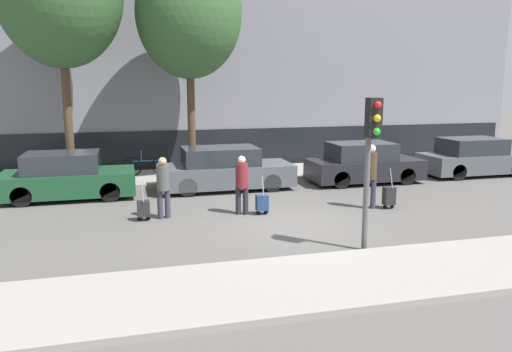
{
  "coord_description": "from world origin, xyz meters",
  "views": [
    {
      "loc": [
        -4.01,
        -11.58,
        3.56
      ],
      "look_at": [
        -0.46,
        1.8,
        0.95
      ],
      "focal_mm": 35.0,
      "sensor_mm": 36.0,
      "label": 1
    }
  ],
  "objects_px": {
    "pedestrian_left": "(163,184)",
    "trolley_left": "(143,209)",
    "pedestrian_center": "(242,182)",
    "pedestrian_right": "(371,172)",
    "parked_car_1": "(224,170)",
    "traffic_light": "(371,143)",
    "trolley_right": "(389,196)",
    "trolley_center": "(262,203)",
    "parked_car_2": "(363,164)",
    "bare_tree_near_crossing": "(189,14)",
    "parked_car_3": "(473,158)",
    "parked_bicycle": "(147,166)",
    "parked_car_0": "(67,177)"
  },
  "relations": [
    {
      "from": "pedestrian_left",
      "to": "trolley_left",
      "type": "distance_m",
      "value": 0.82
    },
    {
      "from": "pedestrian_center",
      "to": "pedestrian_right",
      "type": "xyz_separation_m",
      "value": [
        3.68,
        -0.3,
        0.14
      ]
    },
    {
      "from": "parked_car_1",
      "to": "traffic_light",
      "type": "distance_m",
      "value": 7.39
    },
    {
      "from": "parked_car_1",
      "to": "trolley_right",
      "type": "bearing_deg",
      "value": -43.29
    },
    {
      "from": "trolley_center",
      "to": "traffic_light",
      "type": "distance_m",
      "value": 4.26
    },
    {
      "from": "parked_car_2",
      "to": "bare_tree_near_crossing",
      "type": "xyz_separation_m",
      "value": [
        -5.87,
        2.06,
        5.24
      ]
    },
    {
      "from": "pedestrian_center",
      "to": "parked_car_3",
      "type": "bearing_deg",
      "value": -143.67
    },
    {
      "from": "pedestrian_left",
      "to": "traffic_light",
      "type": "bearing_deg",
      "value": -55.78
    },
    {
      "from": "pedestrian_center",
      "to": "parked_bicycle",
      "type": "relative_size",
      "value": 0.91
    },
    {
      "from": "parked_car_2",
      "to": "trolley_center",
      "type": "distance_m",
      "value": 5.77
    },
    {
      "from": "pedestrian_right",
      "to": "bare_tree_near_crossing",
      "type": "height_order",
      "value": "bare_tree_near_crossing"
    },
    {
      "from": "trolley_left",
      "to": "trolley_right",
      "type": "bearing_deg",
      "value": -4.16
    },
    {
      "from": "parked_car_1",
      "to": "bare_tree_near_crossing",
      "type": "distance_m",
      "value": 5.63
    },
    {
      "from": "parked_car_0",
      "to": "bare_tree_near_crossing",
      "type": "bearing_deg",
      "value": 25.4
    },
    {
      "from": "parked_car_1",
      "to": "trolley_center",
      "type": "distance_m",
      "value": 3.52
    },
    {
      "from": "parked_car_1",
      "to": "parked_car_0",
      "type": "bearing_deg",
      "value": -179.22
    },
    {
      "from": "parked_car_3",
      "to": "parked_car_1",
      "type": "bearing_deg",
      "value": -179.51
    },
    {
      "from": "parked_bicycle",
      "to": "bare_tree_near_crossing",
      "type": "relative_size",
      "value": 0.22
    },
    {
      "from": "trolley_left",
      "to": "trolley_center",
      "type": "bearing_deg",
      "value": -3.37
    },
    {
      "from": "parked_car_1",
      "to": "pedestrian_center",
      "type": "height_order",
      "value": "pedestrian_center"
    },
    {
      "from": "trolley_left",
      "to": "traffic_light",
      "type": "xyz_separation_m",
      "value": [
        4.49,
        -3.7,
        2.01
      ]
    },
    {
      "from": "parked_car_0",
      "to": "bare_tree_near_crossing",
      "type": "xyz_separation_m",
      "value": [
        4.16,
        1.97,
        5.24
      ]
    },
    {
      "from": "parked_car_0",
      "to": "traffic_light",
      "type": "xyz_separation_m",
      "value": [
        6.66,
        -6.93,
        1.67
      ]
    },
    {
      "from": "pedestrian_right",
      "to": "trolley_right",
      "type": "relative_size",
      "value": 1.57
    },
    {
      "from": "parked_car_0",
      "to": "parked_car_2",
      "type": "height_order",
      "value": "parked_car_2"
    },
    {
      "from": "parked_car_2",
      "to": "pedestrian_left",
      "type": "relative_size",
      "value": 2.45
    },
    {
      "from": "parked_car_0",
      "to": "bare_tree_near_crossing",
      "type": "relative_size",
      "value": 0.49
    },
    {
      "from": "trolley_center",
      "to": "traffic_light",
      "type": "xyz_separation_m",
      "value": [
        1.34,
        -3.51,
        2.01
      ]
    },
    {
      "from": "parked_car_3",
      "to": "parked_car_2",
      "type": "bearing_deg",
      "value": -177.18
    },
    {
      "from": "parked_car_0",
      "to": "pedestrian_left",
      "type": "distance_m",
      "value": 4.13
    },
    {
      "from": "pedestrian_left",
      "to": "parked_bicycle",
      "type": "xyz_separation_m",
      "value": [
        -0.17,
        5.75,
        -0.44
      ]
    },
    {
      "from": "pedestrian_center",
      "to": "trolley_center",
      "type": "xyz_separation_m",
      "value": [
        0.52,
        -0.17,
        -0.58
      ]
    },
    {
      "from": "pedestrian_right",
      "to": "parked_car_0",
      "type": "bearing_deg",
      "value": -4.32
    },
    {
      "from": "parked_car_0",
      "to": "bare_tree_near_crossing",
      "type": "distance_m",
      "value": 6.97
    },
    {
      "from": "trolley_left",
      "to": "bare_tree_near_crossing",
      "type": "distance_m",
      "value": 7.89
    },
    {
      "from": "pedestrian_right",
      "to": "bare_tree_near_crossing",
      "type": "relative_size",
      "value": 0.23
    },
    {
      "from": "parked_car_1",
      "to": "pedestrian_center",
      "type": "xyz_separation_m",
      "value": [
        -0.17,
        -3.32,
        0.24
      ]
    },
    {
      "from": "trolley_left",
      "to": "trolley_center",
      "type": "height_order",
      "value": "trolley_center"
    },
    {
      "from": "parked_car_2",
      "to": "traffic_light",
      "type": "xyz_separation_m",
      "value": [
        -3.36,
        -6.84,
        1.66
      ]
    },
    {
      "from": "parked_car_1",
      "to": "parked_car_2",
      "type": "distance_m",
      "value": 5.06
    },
    {
      "from": "trolley_left",
      "to": "trolley_right",
      "type": "relative_size",
      "value": 0.92
    },
    {
      "from": "pedestrian_left",
      "to": "pedestrian_right",
      "type": "height_order",
      "value": "pedestrian_right"
    },
    {
      "from": "pedestrian_center",
      "to": "bare_tree_near_crossing",
      "type": "distance_m",
      "value": 7.26
    },
    {
      "from": "bare_tree_near_crossing",
      "to": "trolley_left",
      "type": "bearing_deg",
      "value": -110.93
    },
    {
      "from": "parked_car_2",
      "to": "parked_car_3",
      "type": "relative_size",
      "value": 0.98
    },
    {
      "from": "parked_car_0",
      "to": "pedestrian_left",
      "type": "bearing_deg",
      "value": -49.05
    },
    {
      "from": "parked_car_0",
      "to": "trolley_right",
      "type": "distance_m",
      "value": 9.74
    },
    {
      "from": "parked_bicycle",
      "to": "trolley_center",
      "type": "bearing_deg",
      "value": -65.26
    },
    {
      "from": "trolley_left",
      "to": "parked_car_1",
      "type": "bearing_deg",
      "value": 49.67
    },
    {
      "from": "trolley_center",
      "to": "trolley_right",
      "type": "bearing_deg",
      "value": -4.84
    }
  ]
}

